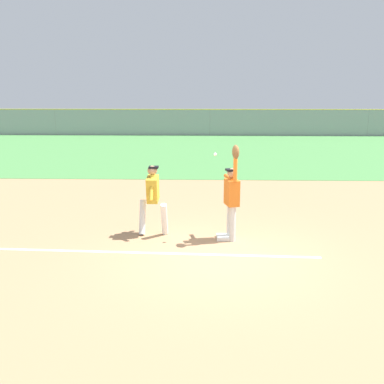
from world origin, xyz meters
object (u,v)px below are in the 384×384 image
at_px(runner, 153,195).
at_px(parked_car_black, 142,125).
at_px(parked_car_green, 247,125).
at_px(fielder, 232,194).
at_px(parked_car_white, 297,124).
at_px(parked_car_tan, 191,125).
at_px(first_base, 225,237).
at_px(baseball, 215,154).
at_px(parked_car_silver, 91,124).

bearing_deg(runner, parked_car_black, 99.66).
bearing_deg(runner, parked_car_green, 80.98).
xyz_separation_m(runner, parked_car_black, (-4.60, 29.27, -0.32)).
height_order(fielder, parked_car_green, fielder).
xyz_separation_m(runner, parked_car_white, (9.53, 29.80, -0.32)).
height_order(fielder, runner, fielder).
relative_size(parked_car_tan, parked_car_green, 1.01).
relative_size(first_base, runner, 0.22).
bearing_deg(baseball, parked_car_white, 75.04).
distance_m(first_base, parked_car_black, 30.20).
bearing_deg(first_base, parked_car_tan, 93.56).
distance_m(parked_car_tan, parked_car_white, 9.65).
bearing_deg(fielder, parked_car_white, -118.32).
xyz_separation_m(fielder, parked_car_black, (-6.48, 29.59, -0.45)).
xyz_separation_m(first_base, parked_car_green, (3.23, 29.13, 0.63)).
bearing_deg(parked_car_white, fielder, -97.73).
bearing_deg(parked_car_silver, first_base, -74.28).
height_order(parked_car_black, parked_car_white, same).
relative_size(baseball, parked_car_silver, 0.02).
xyz_separation_m(parked_car_silver, parked_car_green, (14.34, -0.54, 0.00)).
distance_m(parked_car_black, parked_car_white, 14.14).
relative_size(fielder, baseball, 30.81).
height_order(first_base, parked_car_green, parked_car_green).
bearing_deg(parked_car_black, parked_car_silver, 171.34).
bearing_deg(parked_car_tan, parked_car_white, 7.86).
relative_size(runner, parked_car_white, 0.37).
height_order(first_base, runner, runner).
distance_m(runner, baseball, 1.84).
distance_m(parked_car_silver, parked_car_green, 14.35).
height_order(parked_car_silver, parked_car_tan, same).
relative_size(fielder, parked_car_white, 0.50).
bearing_deg(parked_car_silver, runner, -77.12).
relative_size(parked_car_silver, parked_car_green, 1.00).
distance_m(first_base, parked_car_green, 29.32).
height_order(fielder, parked_car_silver, fielder).
relative_size(first_base, baseball, 5.14).
height_order(parked_car_silver, parked_car_white, same).
distance_m(baseball, parked_car_black, 30.25).
height_order(runner, baseball, baseball).
bearing_deg(parked_car_green, parked_car_tan, 178.00).
xyz_separation_m(fielder, parked_car_tan, (-2.00, 29.78, -0.45)).
bearing_deg(fielder, parked_car_silver, -83.33).
distance_m(runner, parked_car_green, 29.31).
xyz_separation_m(fielder, parked_car_green, (3.08, 29.20, -0.45)).
height_order(parked_car_black, parked_car_tan, same).
xyz_separation_m(parked_car_silver, parked_car_white, (18.91, 0.38, 0.00)).
bearing_deg(parked_car_white, parked_car_black, -171.33).
distance_m(parked_car_silver, parked_car_white, 18.91).
bearing_deg(baseball, runner, 167.47).
distance_m(first_base, parked_car_silver, 31.69).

